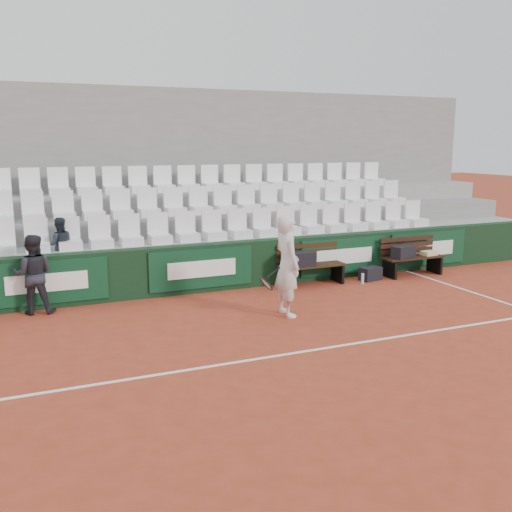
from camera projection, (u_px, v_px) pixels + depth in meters
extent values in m
plane|color=#9F3B24|center=(294.00, 353.00, 8.44)|extent=(80.00, 80.00, 0.00)
cube|color=white|center=(294.00, 353.00, 8.44)|extent=(18.00, 0.06, 0.01)
cube|color=black|center=(208.00, 267.00, 11.95)|extent=(18.00, 0.30, 1.00)
cube|color=#0C381E|center=(47.00, 282.00, 10.56)|extent=(2.20, 0.04, 0.82)
cube|color=#0C381E|center=(202.00, 269.00, 11.72)|extent=(2.20, 0.04, 0.82)
cube|color=#0C381E|center=(344.00, 256.00, 13.02)|extent=(2.20, 0.04, 0.82)
cube|color=#0C381E|center=(428.00, 249.00, 13.94)|extent=(2.20, 0.04, 0.82)
cube|color=#989895|center=(199.00, 262.00, 12.51)|extent=(18.00, 0.95, 1.00)
cube|color=gray|center=(187.00, 244.00, 13.33)|extent=(18.00, 0.95, 1.45)
cube|color=#999996|center=(176.00, 229.00, 14.14)|extent=(18.00, 0.95, 1.90)
cube|color=gray|center=(168.00, 177.00, 14.46)|extent=(18.00, 0.30, 4.40)
cube|color=white|center=(201.00, 226.00, 12.20)|extent=(11.90, 0.44, 0.63)
cube|color=white|center=(188.00, 201.00, 12.97)|extent=(11.90, 0.44, 0.63)
cube|color=white|center=(177.00, 179.00, 13.74)|extent=(11.90, 0.44, 0.63)
cube|color=#341F0F|center=(312.00, 275.00, 12.49)|extent=(1.50, 0.56, 0.45)
cube|color=black|center=(412.00, 266.00, 13.37)|extent=(1.50, 0.56, 0.45)
cube|color=black|center=(298.00, 259.00, 12.23)|extent=(0.73, 0.37, 0.30)
cube|color=black|center=(403.00, 252.00, 13.15)|extent=(0.65, 0.44, 0.28)
cube|color=#CDC584|center=(429.00, 253.00, 13.47)|extent=(0.37, 0.28, 0.10)
cube|color=black|center=(370.00, 274.00, 12.92)|extent=(0.54, 0.39, 0.30)
cylinder|color=silver|center=(280.00, 283.00, 12.20)|extent=(0.06, 0.06, 0.22)
cylinder|color=silver|center=(362.00, 279.00, 12.56)|extent=(0.07, 0.07, 0.24)
imported|color=silver|center=(287.00, 266.00, 10.14)|extent=(0.45, 0.67, 1.83)
torus|color=black|center=(267.00, 284.00, 10.05)|extent=(0.19, 0.30, 0.26)
cylinder|color=black|center=(273.00, 273.00, 10.06)|extent=(0.26, 0.03, 0.20)
imported|color=black|center=(33.00, 274.00, 10.29)|extent=(0.80, 0.68, 1.46)
imported|color=#1F252E|center=(58.00, 222.00, 11.09)|extent=(0.54, 0.43, 1.09)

